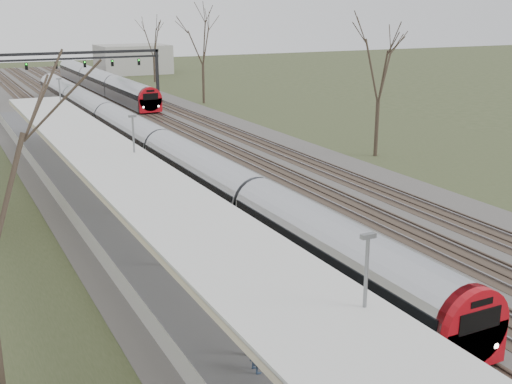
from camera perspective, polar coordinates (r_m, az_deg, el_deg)
track_bed at (r=56.64m, az=-8.87°, el=4.42°), size 24.00×160.00×0.22m
platform at (r=37.75m, az=-13.96°, el=-1.08°), size 3.50×69.00×1.00m
canopy at (r=32.62m, az=-12.52°, el=2.58°), size 4.10×50.00×3.11m
signal_gantry at (r=84.80m, az=-15.51°, el=11.17°), size 21.00×0.59×6.08m
tree_east_far at (r=50.48m, az=10.97°, el=11.20°), size 5.00×5.00×10.30m
train_near at (r=53.14m, az=-10.89°, el=5.11°), size 2.62×75.21×3.05m
train_far at (r=92.62m, az=-13.65°, el=9.54°), size 2.62×45.21×3.05m
passenger at (r=19.19m, az=-0.00°, el=-13.42°), size 0.43×0.65×1.77m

